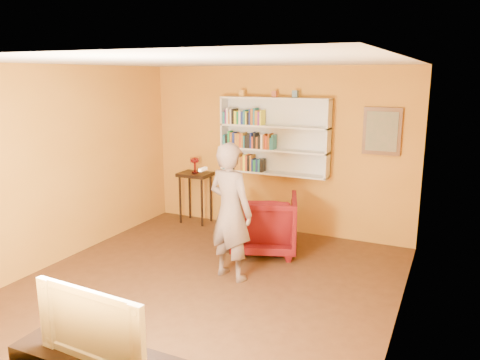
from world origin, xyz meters
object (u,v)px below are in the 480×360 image
at_px(armchair, 264,223).
at_px(bookshelf, 275,136).
at_px(console_table, 195,181).
at_px(ruby_lustre, 195,162).
at_px(television, 100,321).
at_px(person, 230,212).

bearing_deg(armchair, bookshelf, -96.89).
bearing_deg(armchair, console_table, -45.37).
height_order(ruby_lustre, television, ruby_lustre).
xyz_separation_m(armchair, person, (-0.04, -1.03, 0.45)).
xyz_separation_m(console_table, armchair, (1.63, -0.79, -0.31)).
bearing_deg(console_table, person, -48.90).
bearing_deg(ruby_lustre, bookshelf, 6.40).
distance_m(bookshelf, person, 2.11).
bearing_deg(ruby_lustre, television, -67.68).
height_order(console_table, ruby_lustre, ruby_lustre).
relative_size(console_table, armchair, 0.94).
bearing_deg(console_table, armchair, -25.92).
bearing_deg(bookshelf, person, -85.16).
bearing_deg(television, person, 98.44).
bearing_deg(console_table, bookshelf, 6.40).
bearing_deg(television, ruby_lustre, 115.25).
relative_size(person, television, 1.79).
height_order(person, television, person).
height_order(armchair, person, person).
xyz_separation_m(armchair, television, (0.21, -3.71, 0.38)).
bearing_deg(console_table, television, -67.68).
relative_size(ruby_lustre, television, 0.28).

